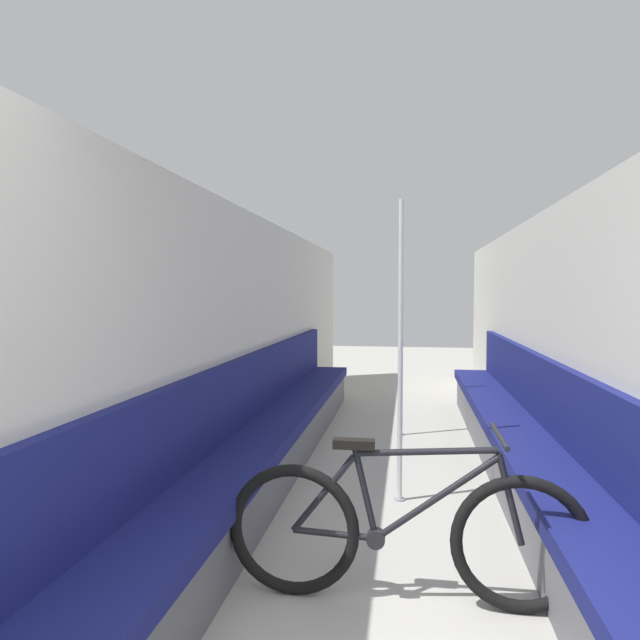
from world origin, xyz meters
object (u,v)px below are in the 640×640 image
object	(u,v)px
bench_seat_row_right	(526,450)
bicycle	(404,533)
bench_seat_row_left	(268,439)
grab_pole_far	(401,335)
grab_pole_near	(400,355)

from	to	relation	value
bench_seat_row_right	bicycle	xyz separation A→B (m)	(-0.90, -1.71, 0.03)
bench_seat_row_left	bicycle	bearing A→B (deg)	-57.36
bench_seat_row_right	grab_pole_far	size ratio (longest dim) A/B	3.11
bench_seat_row_left	grab_pole_far	distance (m)	2.01
grab_pole_near	bench_seat_row_right	bearing A→B (deg)	19.60
bench_seat_row_right	grab_pole_far	world-z (taller)	grab_pole_far
bicycle	grab_pole_near	world-z (taller)	grab_pole_near
bicycle	grab_pole_far	distance (m)	3.35
bench_seat_row_left	bicycle	distance (m)	2.03
bicycle	grab_pole_far	xyz separation A→B (m)	(-0.06, 3.27, 0.70)
grab_pole_near	grab_pole_far	distance (m)	1.90
grab_pole_near	grab_pole_far	size ratio (longest dim) A/B	1.00
bench_seat_row_right	grab_pole_near	distance (m)	1.24
bench_seat_row_right	bicycle	distance (m)	1.93
bench_seat_row_right	bench_seat_row_left	bearing A→B (deg)	180.00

